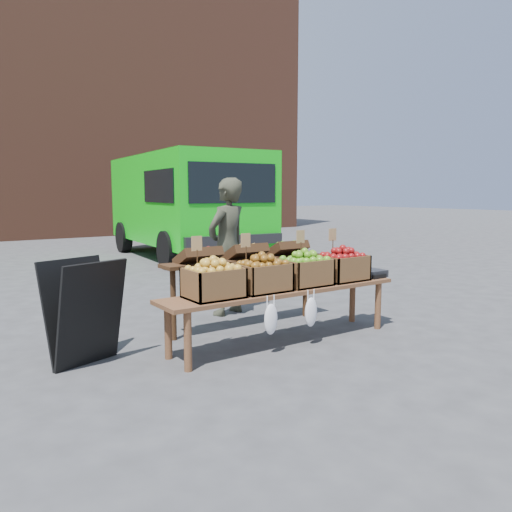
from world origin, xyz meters
TOP-DOWN VIEW (x-y plane):
  - ground at (0.00, 0.00)m, footprint 80.00×80.00m
  - delivery_van at (3.14, 6.37)m, footprint 2.89×5.53m
  - vendor at (0.98, 0.91)m, footprint 0.73×0.59m
  - chalkboard_sign at (-1.06, 0.04)m, footprint 0.71×0.53m
  - back_table at (0.82, 0.25)m, footprint 2.10×0.44m
  - display_bench at (0.82, -0.47)m, footprint 2.70×0.56m
  - crate_golden_apples at (-0.01, -0.47)m, footprint 0.50×0.40m
  - crate_russet_pears at (0.54, -0.47)m, footprint 0.50×0.40m
  - crate_red_apples at (1.09, -0.47)m, footprint 0.50×0.40m
  - crate_green_apples at (1.64, -0.47)m, footprint 0.50×0.40m
  - weighing_scale at (2.07, -0.47)m, footprint 0.34×0.30m

SIDE VIEW (x-z plane):
  - ground at x=0.00m, z-range 0.00..0.00m
  - display_bench at x=0.82m, z-range 0.00..0.57m
  - chalkboard_sign at x=-1.06m, z-range 0.00..0.97m
  - back_table at x=0.82m, z-range 0.00..1.04m
  - weighing_scale at x=2.07m, z-range 0.57..0.65m
  - crate_golden_apples at x=-0.01m, z-range 0.57..0.85m
  - crate_russet_pears at x=0.54m, z-range 0.57..0.85m
  - crate_red_apples at x=1.09m, z-range 0.57..0.85m
  - crate_green_apples at x=1.64m, z-range 0.57..0.85m
  - vendor at x=0.98m, z-range 0.00..1.73m
  - delivery_van at x=3.14m, z-range 0.00..2.39m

